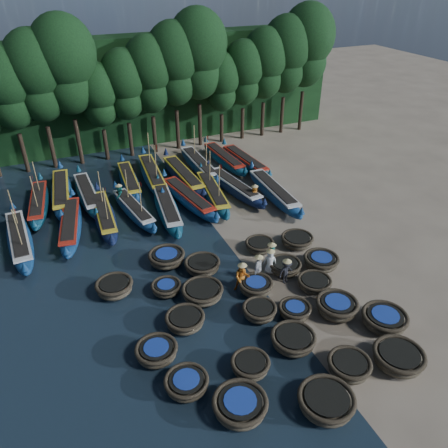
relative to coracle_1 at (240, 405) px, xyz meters
name	(u,v)px	position (x,y,z in m)	size (l,w,h in m)	color
ground	(246,267)	(4.54, 8.81, -0.46)	(120.00, 120.00, 0.00)	gray
foliage_wall	(141,91)	(4.54, 32.31, 4.54)	(40.00, 3.00, 10.00)	black
coracle_1	(240,405)	(0.00, 0.00, 0.00)	(2.50, 2.50, 0.79)	brown
coracle_2	(326,402)	(3.32, -1.24, -0.01)	(2.79, 2.79, 0.79)	brown
coracle_3	(349,366)	(5.33, -0.11, -0.02)	(2.09, 2.09, 0.77)	brown
coracle_4	(398,357)	(7.68, -0.63, 0.01)	(2.76, 2.76, 0.81)	brown
coracle_5	(187,383)	(-1.62, 1.95, -0.07)	(1.97, 1.97, 0.67)	brown
coracle_6	(250,365)	(1.31, 1.70, -0.04)	(1.80, 1.80, 0.72)	brown
coracle_7	(293,340)	(3.87, 2.25, -0.04)	(2.68, 2.68, 0.74)	brown
coracle_8	(337,306)	(7.13, 3.29, 0.03)	(2.45, 2.45, 0.84)	brown
coracle_9	(384,319)	(8.79, 1.57, 0.01)	(2.81, 2.81, 0.80)	brown
coracle_10	(157,351)	(-2.32, 4.15, -0.04)	(2.35, 2.35, 0.72)	brown
coracle_11	(185,320)	(-0.44, 5.55, -0.03)	(2.24, 2.24, 0.75)	brown
coracle_12	(259,311)	(3.31, 4.66, -0.04)	(1.82, 1.82, 0.73)	brown
coracle_13	(295,310)	(5.04, 4.01, -0.07)	(2.02, 2.02, 0.67)	brown
coracle_14	(314,283)	(7.21, 5.47, -0.07)	(2.37, 2.37, 0.67)	brown
coracle_15	(166,288)	(-0.55, 8.43, -0.09)	(1.69, 1.69, 0.64)	brown
coracle_16	(203,292)	(1.14, 7.20, -0.02)	(2.74, 2.74, 0.77)	brown
coracle_17	(256,286)	(4.04, 6.50, -0.02)	(1.95, 1.95, 0.76)	brown
coracle_18	(285,266)	(6.49, 7.50, -0.08)	(2.25, 2.25, 0.67)	brown
coracle_19	(321,261)	(8.69, 7.01, -0.01)	(2.55, 2.55, 0.77)	brown
coracle_20	(115,287)	(-3.19, 9.49, 0.01)	(2.19, 2.19, 0.82)	brown
coracle_21	(167,258)	(0.28, 11.02, 0.01)	(2.48, 2.48, 0.81)	brown
coracle_22	(202,265)	(2.01, 9.50, -0.03)	(2.47, 2.47, 0.74)	brown
coracle_23	(260,245)	(6.11, 10.03, -0.06)	(1.93, 1.93, 0.70)	brown
coracle_24	(297,240)	(8.62, 9.60, -0.06)	(2.22, 2.22, 0.70)	brown
long_boat_0	(20,240)	(-7.84, 16.53, 0.11)	(2.00, 8.44, 3.59)	navy
long_boat_1	(71,224)	(-4.60, 17.19, 0.10)	(2.75, 8.22, 1.47)	navy
long_boat_2	(104,215)	(-2.27, 17.52, 0.09)	(1.78, 8.06, 3.43)	#0F213A
long_boat_3	(134,209)	(-0.17, 17.62, 0.05)	(2.46, 7.48, 3.22)	navy
long_boat_4	(167,208)	(2.08, 16.72, 0.11)	(2.48, 8.46, 1.50)	navy
long_boat_5	(188,198)	(3.99, 17.56, 0.11)	(2.83, 8.37, 1.49)	navy
long_boat_6	(213,193)	(5.98, 17.59, 0.11)	(2.56, 8.33, 3.57)	navy
long_boat_7	(234,187)	(7.93, 17.90, 0.10)	(2.70, 8.21, 1.46)	#0F213A
long_boat_8	(274,192)	(10.36, 15.86, 0.14)	(1.89, 8.83, 1.56)	navy
long_boat_9	(39,203)	(-6.40, 21.25, 0.08)	(2.24, 7.94, 3.39)	navy
long_boat_10	(62,193)	(-4.66, 22.24, 0.14)	(2.33, 8.87, 1.57)	navy
long_boat_11	(87,194)	(-2.86, 21.32, 0.09)	(1.61, 8.20, 1.44)	navy
long_boat_12	(129,181)	(0.61, 22.36, 0.08)	(1.92, 7.96, 1.40)	navy
long_boat_13	(152,175)	(2.60, 22.60, 0.15)	(2.29, 8.92, 3.80)	navy
long_boat_14	(183,176)	(4.89, 21.34, 0.14)	(1.90, 8.94, 1.57)	#0F213A
long_boat_15	(199,165)	(6.89, 23.02, 0.13)	(1.54, 8.76, 3.72)	navy
long_boat_16	(224,159)	(9.46, 23.43, 0.10)	(1.88, 8.30, 1.46)	navy
long_boat_17	(245,161)	(10.94, 22.13, 0.10)	(2.09, 8.31, 1.47)	navy
fisherman_0	(270,261)	(5.61, 7.78, 0.41)	(0.93, 0.83, 1.79)	silver
fisherman_1	(271,255)	(5.83, 8.06, 0.53)	(0.79, 0.70, 2.01)	#18665F
fisherman_2	(242,277)	(3.41, 6.99, 0.48)	(1.07, 0.97, 1.99)	orange
fisherman_3	(286,271)	(6.02, 6.60, 0.36)	(1.08, 0.72, 1.75)	black
fisherman_4	(258,268)	(4.60, 7.34, 0.48)	(1.04, 1.03, 1.96)	silver
fisherman_5	(120,194)	(-0.68, 19.73, 0.38)	(0.78, 1.55, 1.80)	#18665F
fisherman_6	(255,194)	(8.63, 15.72, 0.38)	(0.88, 0.87, 1.73)	orange
tree_2	(7,87)	(-6.86, 28.81, 6.86)	(4.51, 4.51, 10.63)	black
tree_3	(36,75)	(-4.56, 28.81, 7.54)	(4.92, 4.92, 11.60)	black
tree_4	(64,64)	(-2.26, 28.81, 8.21)	(5.34, 5.34, 12.58)	black
tree_5	(98,94)	(0.04, 28.81, 5.51)	(3.68, 3.68, 8.68)	black
tree_6	(124,84)	(2.34, 28.81, 6.19)	(4.09, 4.09, 9.65)	black
tree_7	(149,73)	(4.64, 28.81, 6.86)	(4.51, 4.51, 10.63)	black
tree_8	(174,63)	(6.94, 28.81, 7.54)	(4.92, 4.92, 11.60)	black
tree_9	(198,53)	(9.24, 28.81, 8.21)	(5.34, 5.34, 12.58)	black
tree_10	(221,81)	(11.54, 28.81, 5.51)	(3.68, 3.68, 8.68)	black
tree_11	(244,72)	(13.84, 28.81, 6.19)	(4.09, 4.09, 9.65)	black
tree_12	(265,63)	(16.14, 28.81, 6.86)	(4.51, 4.51, 10.63)	black
tree_13	(286,53)	(18.44, 28.81, 7.54)	(4.92, 4.92, 11.60)	black
tree_14	(307,44)	(20.74, 28.81, 8.21)	(5.34, 5.34, 12.58)	black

